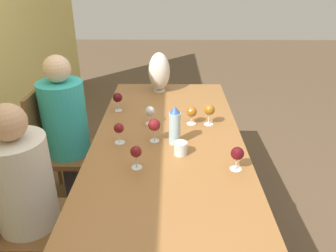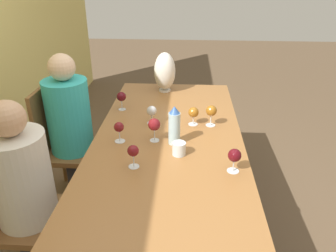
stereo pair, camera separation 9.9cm
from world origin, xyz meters
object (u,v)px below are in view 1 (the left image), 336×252
(water_tumbler, at_px, (181,148))
(wine_glass_7, at_px, (209,110))
(person_near, at_px, (28,196))
(chair_far, at_px, (59,146))
(wine_glass_6, at_px, (136,152))
(person_far, at_px, (68,128))
(chair_near, at_px, (16,214))
(water_bottle, at_px, (175,126))
(wine_glass_0, at_px, (119,129))
(wine_glass_4, at_px, (154,125))
(wine_glass_5, at_px, (237,154))
(wine_glass_3, at_px, (150,112))
(wine_glass_1, at_px, (192,112))
(wine_glass_2, at_px, (118,98))
(vase, at_px, (159,72))

(water_tumbler, relative_size, wine_glass_7, 0.54)
(water_tumbler, bearing_deg, person_near, 105.53)
(chair_far, height_order, person_near, person_near)
(wine_glass_6, xyz_separation_m, person_far, (0.71, 0.61, -0.21))
(water_tumbler, relative_size, person_far, 0.07)
(water_tumbler, distance_m, chair_near, 1.02)
(chair_far, bearing_deg, water_bottle, -114.88)
(wine_glass_0, bearing_deg, person_far, 48.19)
(wine_glass_4, relative_size, wine_glass_5, 1.13)
(wine_glass_0, height_order, person_far, person_far)
(water_bottle, distance_m, person_near, 0.94)
(person_far, bearing_deg, water_bottle, -117.20)
(wine_glass_3, distance_m, person_far, 0.70)
(wine_glass_1, relative_size, person_far, 0.11)
(wine_glass_4, xyz_separation_m, wine_glass_7, (0.25, -0.37, -0.00))
(water_bottle, height_order, wine_glass_7, water_bottle)
(person_near, height_order, person_far, person_far)
(wine_glass_2, distance_m, wine_glass_5, 1.11)
(wine_glass_5, height_order, person_near, person_near)
(wine_glass_7, bearing_deg, wine_glass_1, 86.30)
(wine_glass_0, bearing_deg, chair_far, 53.05)
(wine_glass_2, height_order, chair_far, chair_far)
(wine_glass_2, height_order, person_far, person_far)
(wine_glass_7, bearing_deg, chair_near, 119.27)
(wine_glass_3, distance_m, chair_near, 1.05)
(wine_glass_0, bearing_deg, chair_near, 123.73)
(wine_glass_2, relative_size, chair_far, 0.15)
(wine_glass_1, relative_size, wine_glass_6, 0.96)
(water_tumbler, bearing_deg, wine_glass_4, 45.37)
(vase, relative_size, wine_glass_4, 2.24)
(wine_glass_3, bearing_deg, wine_glass_5, -138.37)
(water_tumbler, relative_size, person_near, 0.07)
(wine_glass_2, bearing_deg, wine_glass_0, -170.74)
(wine_glass_1, xyz_separation_m, wine_glass_7, (-0.01, -0.12, 0.02))
(water_bottle, bearing_deg, wine_glass_4, 79.05)
(wine_glass_6, xyz_separation_m, person_near, (-0.09, 0.61, -0.23))
(wine_glass_2, xyz_separation_m, chair_far, (-0.09, 0.48, -0.37))
(water_bottle, distance_m, water_tumbler, 0.16)
(wine_glass_1, bearing_deg, wine_glass_7, -93.70)
(wine_glass_4, height_order, wine_glass_7, wine_glass_4)
(water_bottle, relative_size, wine_glass_1, 1.95)
(water_tumbler, bearing_deg, wine_glass_6, 121.16)
(chair_far, relative_size, person_near, 0.81)
(wine_glass_3, distance_m, wine_glass_5, 0.77)
(chair_near, bearing_deg, water_tumbler, -75.88)
(chair_far, bearing_deg, wine_glass_7, -97.33)
(wine_glass_5, relative_size, chair_far, 0.14)
(vase, height_order, person_far, person_far)
(wine_glass_0, xyz_separation_m, wine_glass_2, (0.51, 0.08, 0.01))
(wine_glass_2, bearing_deg, wine_glass_1, -112.44)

